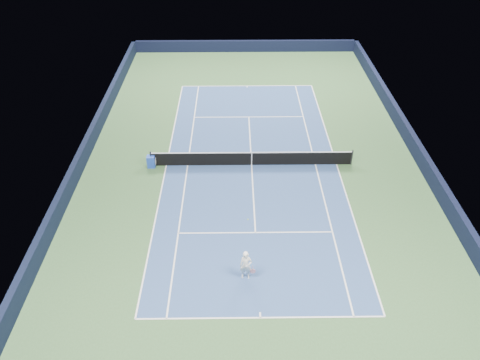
{
  "coord_description": "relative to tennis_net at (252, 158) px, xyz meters",
  "views": [
    {
      "loc": [
        -1.05,
        -24.82,
        16.99
      ],
      "look_at": [
        -0.78,
        -3.0,
        1.0
      ],
      "focal_mm": 35.0,
      "sensor_mm": 36.0,
      "label": 1
    }
  ],
  "objects": [
    {
      "name": "tennis_net",
      "position": [
        0.0,
        0.0,
        0.0
      ],
      "size": [
        12.9,
        0.1,
        1.07
      ],
      "color": "black",
      "rests_on": "ground"
    },
    {
      "name": "sponsor_cube",
      "position": [
        -6.4,
        -0.12,
        -0.1
      ],
      "size": [
        0.54,
        0.45,
        0.8
      ],
      "color": "blue",
      "rests_on": "ground"
    },
    {
      "name": "wall_far",
      "position": [
        0.0,
        19.82,
        0.05
      ],
      "size": [
        22.0,
        0.35,
        1.1
      ],
      "primitive_type": "cube",
      "color": "black",
      "rests_on": "ground"
    },
    {
      "name": "court_surface",
      "position": [
        0.0,
        0.0,
        -0.5
      ],
      "size": [
        10.97,
        23.77,
        0.01
      ],
      "primitive_type": "cube",
      "color": "navy",
      "rests_on": "ground"
    },
    {
      "name": "center_service_line",
      "position": [
        0.0,
        0.0,
        -0.5
      ],
      "size": [
        0.08,
        12.8,
        0.0
      ],
      "primitive_type": "cube",
      "color": "white",
      "rests_on": "ground"
    },
    {
      "name": "wall_right",
      "position": [
        10.82,
        0.0,
        0.05
      ],
      "size": [
        0.35,
        40.0,
        1.1
      ],
      "primitive_type": "cube",
      "color": "black",
      "rests_on": "ground"
    },
    {
      "name": "sideline_doubles_right",
      "position": [
        5.49,
        0.0,
        -0.5
      ],
      "size": [
        0.08,
        23.77,
        0.0
      ],
      "primitive_type": "cube",
      "color": "white",
      "rests_on": "ground"
    },
    {
      "name": "sideline_singles_right",
      "position": [
        4.12,
        0.0,
        -0.5
      ],
      "size": [
        0.08,
        23.77,
        0.0
      ],
      "primitive_type": "cube",
      "color": "white",
      "rests_on": "ground"
    },
    {
      "name": "baseline_near",
      "position": [
        0.0,
        -11.88,
        -0.5
      ],
      "size": [
        10.97,
        0.08,
        0.0
      ],
      "primitive_type": "cube",
      "color": "white",
      "rests_on": "ground"
    },
    {
      "name": "service_line_far",
      "position": [
        0.0,
        6.4,
        -0.5
      ],
      "size": [
        8.23,
        0.08,
        0.0
      ],
      "primitive_type": "cube",
      "color": "white",
      "rests_on": "ground"
    },
    {
      "name": "sideline_doubles_left",
      "position": [
        -5.49,
        0.0,
        -0.5
      ],
      "size": [
        0.08,
        23.77,
        0.0
      ],
      "primitive_type": "cube",
      "color": "white",
      "rests_on": "ground"
    },
    {
      "name": "center_mark_near",
      "position": [
        0.0,
        -11.73,
        -0.5
      ],
      "size": [
        0.08,
        0.3,
        0.0
      ],
      "primitive_type": "cube",
      "color": "white",
      "rests_on": "ground"
    },
    {
      "name": "baseline_far",
      "position": [
        0.0,
        11.88,
        -0.5
      ],
      "size": [
        10.97,
        0.08,
        0.0
      ],
      "primitive_type": "cube",
      "color": "white",
      "rests_on": "ground"
    },
    {
      "name": "wall_left",
      "position": [
        -10.82,
        0.0,
        0.05
      ],
      "size": [
        0.35,
        40.0,
        1.1
      ],
      "primitive_type": "cube",
      "color": "black",
      "rests_on": "ground"
    },
    {
      "name": "service_line_near",
      "position": [
        0.0,
        -6.4,
        -0.5
      ],
      "size": [
        8.23,
        0.08,
        0.0
      ],
      "primitive_type": "cube",
      "color": "white",
      "rests_on": "ground"
    },
    {
      "name": "ground",
      "position": [
        0.0,
        0.0,
        -0.5
      ],
      "size": [
        40.0,
        40.0,
        0.0
      ],
      "primitive_type": "plane",
      "color": "#33562F",
      "rests_on": "ground"
    },
    {
      "name": "tennis_player",
      "position": [
        -0.58,
        -9.51,
        0.3
      ],
      "size": [
        0.76,
        1.24,
        2.81
      ],
      "color": "white",
      "rests_on": "ground"
    },
    {
      "name": "center_mark_far",
      "position": [
        0.0,
        11.73,
        -0.5
      ],
      "size": [
        0.08,
        0.3,
        0.0
      ],
      "primitive_type": "cube",
      "color": "white",
      "rests_on": "ground"
    },
    {
      "name": "sideline_singles_left",
      "position": [
        -4.12,
        0.0,
        -0.5
      ],
      "size": [
        0.08,
        23.77,
        0.0
      ],
      "primitive_type": "cube",
      "color": "white",
      "rests_on": "ground"
    }
  ]
}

